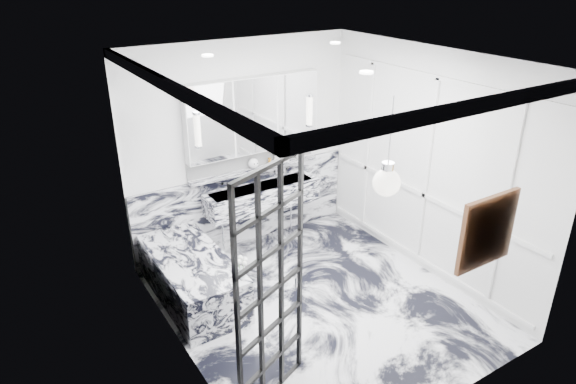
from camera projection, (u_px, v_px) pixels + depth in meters
floor at (318, 303)px, 5.98m from camera, size 3.60×3.60×0.00m
ceiling at (325, 59)px, 4.82m from camera, size 3.60×3.60×0.00m
wall_back at (242, 146)px, 6.79m from camera, size 3.60×0.00×3.60m
wall_front at (455, 275)px, 4.02m from camera, size 3.60×0.00×3.60m
wall_left at (177, 234)px, 4.63m from camera, size 0.00×3.60×3.60m
wall_right at (429, 165)px, 6.18m from camera, size 0.00×3.60×3.60m
marble_clad_back at (245, 206)px, 7.13m from camera, size 3.18×0.05×1.05m
marble_clad_left at (179, 239)px, 4.66m from camera, size 0.02×3.56×2.68m
panel_molding at (427, 173)px, 6.21m from camera, size 0.03×3.40×2.30m
soap_bottle_a at (277, 156)px, 7.04m from camera, size 0.09×0.09×0.21m
soap_bottle_b at (285, 155)px, 7.11m from camera, size 0.08×0.09×0.19m
soap_bottle_c at (299, 153)px, 7.23m from camera, size 0.17×0.17×0.16m
face_pot at (253, 163)px, 6.87m from camera, size 0.14×0.14×0.14m
amber_bottle at (270, 161)px, 7.01m from camera, size 0.04×0.04×0.10m
flower_vase at (241, 272)px, 5.48m from camera, size 0.08×0.08×0.12m
crittall_door at (271, 291)px, 4.29m from camera, size 0.82×0.38×2.25m
artwork at (487, 231)px, 4.12m from camera, size 0.53×0.05×0.53m
pendant_light at (387, 183)px, 4.03m from camera, size 0.22×0.22×0.22m
trough_sink at (262, 196)px, 6.95m from camera, size 1.60×0.45×0.30m
ledge at (255, 169)px, 6.94m from camera, size 1.90×0.14×0.04m
subway_tile at (253, 158)px, 6.93m from camera, size 1.90×0.03×0.23m
mirror_cabinet at (254, 115)px, 6.63m from camera, size 1.90×0.16×1.00m
sconce_left at (198, 130)px, 6.18m from camera, size 0.07×0.07×0.40m
sconce_right at (310, 111)px, 6.97m from camera, size 0.07×0.07×0.40m
bathtub at (192, 277)px, 5.99m from camera, size 0.75×1.65×0.55m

